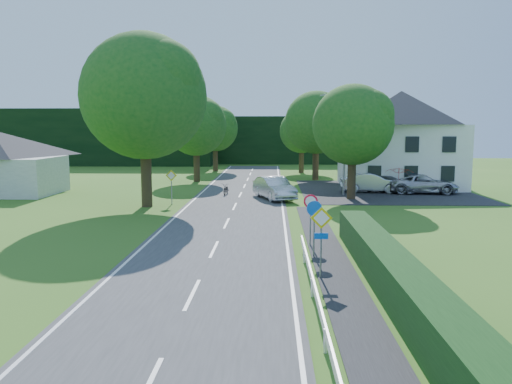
{
  "coord_description": "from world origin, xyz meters",
  "views": [
    {
      "loc": [
        2.56,
        -9.41,
        5.37
      ],
      "look_at": [
        1.65,
        18.14,
        1.8
      ],
      "focal_mm": 35.0,
      "sensor_mm": 36.0,
      "label": 1
    }
  ],
  "objects_px": {
    "moving_car": "(274,188)",
    "motorcycle": "(226,189)",
    "parked_car_silver_a": "(370,183)",
    "streetlight": "(343,139)",
    "parked_car_silver_b": "(423,184)",
    "parasol": "(399,180)",
    "parked_car_grey": "(389,184)"
  },
  "relations": [
    {
      "from": "moving_car",
      "to": "parked_car_silver_b",
      "type": "xyz_separation_m",
      "value": [
        12.18,
        3.76,
        -0.07
      ]
    },
    {
      "from": "parasol",
      "to": "parked_car_grey",
      "type": "bearing_deg",
      "value": 129.26
    },
    {
      "from": "streetlight",
      "to": "parked_car_silver_a",
      "type": "height_order",
      "value": "streetlight"
    },
    {
      "from": "motorcycle",
      "to": "parked_car_silver_b",
      "type": "bearing_deg",
      "value": 9.2
    },
    {
      "from": "streetlight",
      "to": "parasol",
      "type": "height_order",
      "value": "streetlight"
    },
    {
      "from": "motorcycle",
      "to": "parked_car_silver_a",
      "type": "height_order",
      "value": "parked_car_silver_a"
    },
    {
      "from": "motorcycle",
      "to": "parasol",
      "type": "height_order",
      "value": "parasol"
    },
    {
      "from": "streetlight",
      "to": "parasol",
      "type": "bearing_deg",
      "value": 13.68
    },
    {
      "from": "streetlight",
      "to": "parked_car_silver_a",
      "type": "distance_m",
      "value": 4.84
    },
    {
      "from": "moving_car",
      "to": "streetlight",
      "type": "bearing_deg",
      "value": 2.8
    },
    {
      "from": "parked_car_grey",
      "to": "parasol",
      "type": "relative_size",
      "value": 1.98
    },
    {
      "from": "streetlight",
      "to": "parked_car_silver_b",
      "type": "relative_size",
      "value": 1.45
    },
    {
      "from": "parked_car_silver_a",
      "to": "parked_car_silver_b",
      "type": "relative_size",
      "value": 0.89
    },
    {
      "from": "motorcycle",
      "to": "parked_car_silver_b",
      "type": "distance_m",
      "value": 16.08
    },
    {
      "from": "motorcycle",
      "to": "parked_car_silver_a",
      "type": "bearing_deg",
      "value": 13.02
    },
    {
      "from": "streetlight",
      "to": "parked_car_silver_b",
      "type": "distance_m",
      "value": 7.86
    },
    {
      "from": "parked_car_silver_b",
      "to": "moving_car",
      "type": "bearing_deg",
      "value": 111.35
    },
    {
      "from": "moving_car",
      "to": "motorcycle",
      "type": "relative_size",
      "value": 2.9
    },
    {
      "from": "streetlight",
      "to": "moving_car",
      "type": "distance_m",
      "value": 6.86
    },
    {
      "from": "parked_car_silver_a",
      "to": "streetlight",
      "type": "bearing_deg",
      "value": 126.67
    },
    {
      "from": "streetlight",
      "to": "moving_car",
      "type": "xyz_separation_m",
      "value": [
        -5.36,
        -2.33,
        -3.59
      ]
    },
    {
      "from": "parked_car_silver_a",
      "to": "parasol",
      "type": "bearing_deg",
      "value": -107.03
    },
    {
      "from": "moving_car",
      "to": "parked_car_silver_a",
      "type": "height_order",
      "value": "moving_car"
    },
    {
      "from": "parked_car_silver_b",
      "to": "parasol",
      "type": "distance_m",
      "value": 2.07
    },
    {
      "from": "moving_car",
      "to": "parked_car_silver_b",
      "type": "distance_m",
      "value": 12.74
    },
    {
      "from": "moving_car",
      "to": "parked_car_silver_a",
      "type": "xyz_separation_m",
      "value": [
        7.97,
        4.21,
        -0.03
      ]
    },
    {
      "from": "moving_car",
      "to": "motorcycle",
      "type": "xyz_separation_m",
      "value": [
        -3.85,
        2.42,
        -0.38
      ]
    },
    {
      "from": "streetlight",
      "to": "parked_car_silver_b",
      "type": "bearing_deg",
      "value": 11.8
    },
    {
      "from": "parked_car_grey",
      "to": "parasol",
      "type": "bearing_deg",
      "value": -108.46
    },
    {
      "from": "motorcycle",
      "to": "parked_car_grey",
      "type": "height_order",
      "value": "parked_car_grey"
    },
    {
      "from": "moving_car",
      "to": "parasol",
      "type": "bearing_deg",
      "value": -1.7
    },
    {
      "from": "parked_car_grey",
      "to": "parked_car_silver_b",
      "type": "relative_size",
      "value": 0.86
    }
  ]
}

